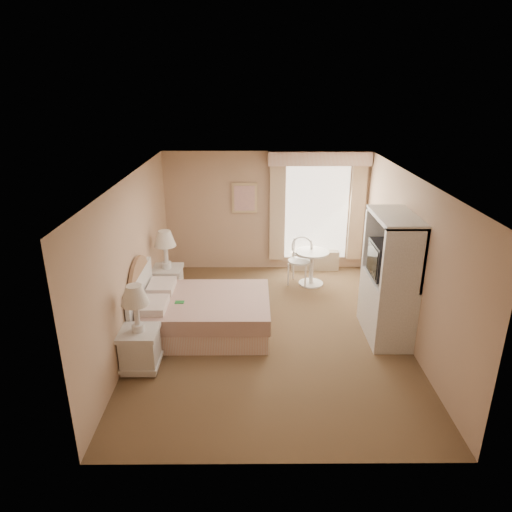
{
  "coord_description": "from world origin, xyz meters",
  "views": [
    {
      "loc": [
        -0.27,
        -6.46,
        3.76
      ],
      "look_at": [
        -0.23,
        0.3,
        1.19
      ],
      "focal_mm": 32.0,
      "sensor_mm": 36.0,
      "label": 1
    }
  ],
  "objects_px": {
    "round_table": "(312,262)",
    "cafe_chair": "(301,257)",
    "bed": "(200,313)",
    "nightstand_far": "(167,275)",
    "armoire": "(389,287)",
    "nightstand_near": "(139,339)"
  },
  "relations": [
    {
      "from": "nightstand_near",
      "to": "round_table",
      "type": "distance_m",
      "value": 3.96
    },
    {
      "from": "round_table",
      "to": "armoire",
      "type": "xyz_separation_m",
      "value": [
        0.93,
        -1.96,
        0.36
      ]
    },
    {
      "from": "nightstand_near",
      "to": "armoire",
      "type": "distance_m",
      "value": 3.78
    },
    {
      "from": "bed",
      "to": "nightstand_near",
      "type": "relative_size",
      "value": 1.63
    },
    {
      "from": "round_table",
      "to": "cafe_chair",
      "type": "xyz_separation_m",
      "value": [
        -0.21,
        0.1,
        0.08
      ]
    },
    {
      "from": "nightstand_near",
      "to": "bed",
      "type": "bearing_deg",
      "value": 55.57
    },
    {
      "from": "nightstand_near",
      "to": "nightstand_far",
      "type": "height_order",
      "value": "nightstand_far"
    },
    {
      "from": "nightstand_near",
      "to": "cafe_chair",
      "type": "bearing_deg",
      "value": 49.89
    },
    {
      "from": "nightstand_far",
      "to": "cafe_chair",
      "type": "distance_m",
      "value": 2.62
    },
    {
      "from": "bed",
      "to": "nightstand_far",
      "type": "bearing_deg",
      "value": 121.38
    },
    {
      "from": "bed",
      "to": "round_table",
      "type": "distance_m",
      "value": 2.72
    },
    {
      "from": "bed",
      "to": "nightstand_near",
      "type": "xyz_separation_m",
      "value": [
        -0.71,
        -1.04,
        0.15
      ]
    },
    {
      "from": "armoire",
      "to": "bed",
      "type": "bearing_deg",
      "value": 177.7
    },
    {
      "from": "armoire",
      "to": "nightstand_far",
      "type": "bearing_deg",
      "value": 160.59
    },
    {
      "from": "bed",
      "to": "nightstand_far",
      "type": "distance_m",
      "value": 1.38
    },
    {
      "from": "round_table",
      "to": "cafe_chair",
      "type": "distance_m",
      "value": 0.25
    },
    {
      "from": "nightstand_near",
      "to": "armoire",
      "type": "bearing_deg",
      "value": 14.17
    },
    {
      "from": "nightstand_near",
      "to": "nightstand_far",
      "type": "distance_m",
      "value": 2.21
    },
    {
      "from": "bed",
      "to": "nightstand_far",
      "type": "xyz_separation_m",
      "value": [
        -0.71,
        1.17,
        0.16
      ]
    },
    {
      "from": "cafe_chair",
      "to": "armoire",
      "type": "relative_size",
      "value": 0.47
    },
    {
      "from": "nightstand_near",
      "to": "nightstand_far",
      "type": "bearing_deg",
      "value": 90.0
    },
    {
      "from": "round_table",
      "to": "cafe_chair",
      "type": "relative_size",
      "value": 0.74
    }
  ]
}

